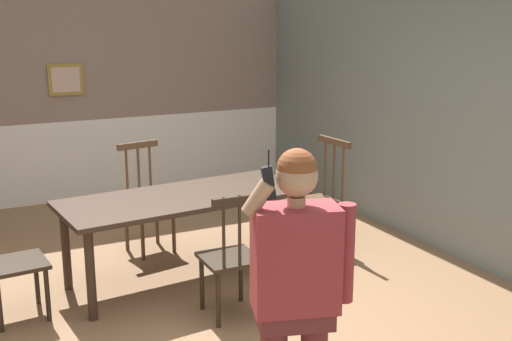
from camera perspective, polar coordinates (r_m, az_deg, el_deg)
ground_plane at (r=4.99m, az=-5.33°, el=-12.58°), size 7.90×7.90×0.00m
room_back_partition at (r=8.00m, az=-15.04°, el=6.36°), size 5.30×0.17×2.60m
room_right_partition at (r=6.02m, az=18.66°, el=4.31°), size 0.13×7.18×2.60m
dining_table at (r=5.37m, az=-6.49°, el=-3.05°), size 2.11×1.03×0.75m
chair_near_window at (r=5.03m, az=-21.17°, el=-7.60°), size 0.45×0.45×0.95m
chair_by_doorway at (r=6.12m, az=5.58°, el=-2.56°), size 0.50×0.50×1.07m
chair_at_table_head at (r=4.74m, az=-2.20°, el=-7.76°), size 0.42×0.42×0.98m
chair_opposite_corner at (r=6.13m, az=-9.75°, el=-2.78°), size 0.48×0.48×1.04m
person_figure at (r=3.23m, az=3.65°, el=-9.97°), size 0.57×0.35×1.60m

